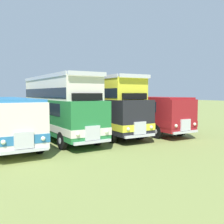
# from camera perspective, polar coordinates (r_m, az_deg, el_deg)

# --- Properties ---
(bus_sixth_in_row) EXTENTS (2.64, 10.19, 2.99)m
(bus_sixth_in_row) POSITION_cam_1_polar(r_m,az_deg,el_deg) (17.58, -22.51, -1.13)
(bus_sixth_in_row) COLOR silver
(bus_sixth_in_row) RESTS_ON ground
(bus_seventh_in_row) EXTENTS (2.78, 10.22, 4.52)m
(bus_seventh_in_row) POSITION_cam_1_polar(r_m,az_deg,el_deg) (18.76, -11.70, 1.27)
(bus_seventh_in_row) COLOR #237538
(bus_seventh_in_row) RESTS_ON ground
(bus_eighth_in_row) EXTENTS (2.68, 9.92, 4.52)m
(bus_eighth_in_row) POSITION_cam_1_polar(r_m,az_deg,el_deg) (20.36, -2.10, 1.58)
(bus_eighth_in_row) COLOR black
(bus_eighth_in_row) RESTS_ON ground
(bus_ninth_in_row) EXTENTS (2.63, 9.75, 2.99)m
(bus_ninth_in_row) POSITION_cam_1_polar(r_m,az_deg,el_deg) (21.96, 6.87, 0.17)
(bus_ninth_in_row) COLOR maroon
(bus_ninth_in_row) RESTS_ON ground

